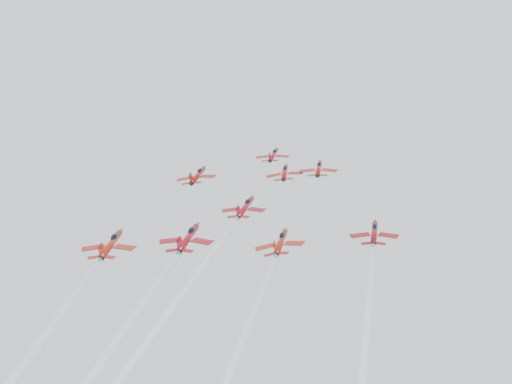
# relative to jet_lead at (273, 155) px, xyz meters

# --- Properties ---
(jet_lead) EXTENTS (8.37, 10.58, 7.21)m
(jet_lead) POSITION_rel_jet_lead_xyz_m (0.00, 0.00, 0.00)
(jet_lead) COLOR maroon
(jet_row2_left) EXTENTS (9.72, 12.27, 8.37)m
(jet_row2_left) POSITION_rel_jet_lead_xyz_m (-15.77, -10.38, -6.68)
(jet_row2_left) COLOR maroon
(jet_row2_center) EXTENTS (8.73, 11.02, 7.52)m
(jet_row2_center) POSITION_rel_jet_lead_xyz_m (4.98, -11.43, -7.36)
(jet_row2_center) COLOR #9F130F
(jet_row2_right) EXTENTS (8.74, 11.04, 7.53)m
(jet_row2_right) POSITION_rel_jet_lead_xyz_m (12.46, -10.29, -6.63)
(jet_row2_right) COLOR #9E1A0F
(jet_center) EXTENTS (9.15, 84.18, 54.84)m
(jet_center) POSITION_rel_jet_lead_xyz_m (0.09, -65.67, -42.38)
(jet_center) COLOR maroon
(jet_rear_farright) EXTENTS (8.46, 77.85, 50.71)m
(jet_rear_farright) POSITION_rel_jet_lead_xyz_m (26.13, -75.11, -48.47)
(jet_rear_farright) COLOR maroon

